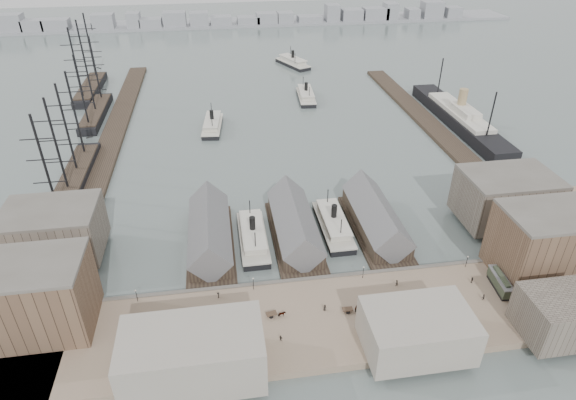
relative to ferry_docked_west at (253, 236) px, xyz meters
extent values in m
plane|color=#546260|center=(13.00, -16.54, -2.31)|extent=(900.00, 900.00, 0.00)
cube|color=#846E58|center=(13.00, -36.54, -1.31)|extent=(180.00, 30.00, 2.00)
cube|color=#59544C|center=(13.00, -21.74, -1.16)|extent=(180.00, 1.20, 2.30)
cube|color=#2D231C|center=(-55.00, 83.46, -1.51)|extent=(10.00, 220.00, 1.60)
cube|color=#2D231C|center=(91.00, 73.46, -1.51)|extent=(10.00, 180.00, 1.60)
cube|color=#2D231C|center=(-13.00, -0.54, -1.71)|extent=(14.00, 42.00, 1.20)
cube|color=#2D231C|center=(-13.00, 0.46, 1.39)|extent=(12.00, 36.00, 5.00)
cube|color=#59595B|center=(-13.00, 0.46, 3.99)|extent=(12.60, 37.00, 12.60)
cube|color=#2D231C|center=(13.00, -0.54, -1.71)|extent=(14.00, 42.00, 1.20)
cube|color=#2D231C|center=(13.00, 0.46, 1.39)|extent=(12.00, 36.00, 5.00)
cube|color=#59595B|center=(13.00, 0.46, 3.99)|extent=(12.60, 37.00, 12.60)
cube|color=#2D231C|center=(39.00, -0.54, -1.71)|extent=(14.00, 42.00, 1.20)
cube|color=#2D231C|center=(39.00, 0.46, 1.39)|extent=(12.00, 36.00, 5.00)
cube|color=#59595B|center=(39.00, 0.46, 3.99)|extent=(12.60, 37.00, 12.60)
cube|color=brown|center=(-57.00, -28.54, 8.69)|extent=(32.00, 18.00, 18.00)
cube|color=#60564C|center=(-57.00, 1.46, 6.69)|extent=(26.00, 20.00, 14.00)
cube|color=brown|center=(79.00, -28.54, 9.19)|extent=(30.00, 18.00, 19.00)
cube|color=#60564C|center=(81.00, -1.54, 7.19)|extent=(28.00, 20.00, 15.00)
cube|color=gray|center=(33.00, -48.54, 4.69)|extent=(24.00, 16.00, 10.00)
cube|color=gray|center=(-17.00, -48.54, 5.69)|extent=(30.00, 16.00, 12.00)
cube|color=#60564C|center=(68.00, -49.54, 5.19)|extent=(18.00, 14.00, 11.00)
cylinder|color=black|center=(-32.00, -23.54, 1.49)|extent=(0.16, 0.16, 3.60)
sphere|color=beige|center=(-32.00, -23.54, 3.39)|extent=(0.44, 0.44, 0.44)
cylinder|color=black|center=(-2.00, -23.54, 1.49)|extent=(0.16, 0.16, 3.60)
sphere|color=beige|center=(-2.00, -23.54, 3.39)|extent=(0.44, 0.44, 0.44)
cylinder|color=black|center=(28.00, -23.54, 1.49)|extent=(0.16, 0.16, 3.60)
sphere|color=beige|center=(28.00, -23.54, 3.39)|extent=(0.44, 0.44, 0.44)
cylinder|color=black|center=(58.00, -23.54, 1.49)|extent=(0.16, 0.16, 3.60)
sphere|color=beige|center=(58.00, -23.54, 3.39)|extent=(0.44, 0.44, 0.44)
cube|color=gray|center=(13.00, 323.46, -1.31)|extent=(500.00, 40.00, 2.00)
cube|color=gray|center=(-166.40, 313.46, 5.21)|extent=(18.77, 14.00, 15.03)
cube|color=gray|center=(-149.59, 313.46, 2.81)|extent=(17.36, 14.00, 10.23)
cube|color=gray|center=(-132.16, 313.46, 2.83)|extent=(20.65, 14.00, 10.28)
cube|color=gray|center=(-110.57, 313.46, 1.31)|extent=(14.71, 14.00, 7.23)
cube|color=gray|center=(-94.98, 313.46, 4.31)|extent=(17.63, 14.00, 13.23)
cube|color=gray|center=(-70.49, 313.46, 4.48)|extent=(10.74, 14.00, 13.58)
cube|color=gray|center=(-56.86, 313.46, 2.01)|extent=(18.06, 14.00, 8.64)
cube|color=gray|center=(-36.92, 313.46, 4.34)|extent=(18.55, 14.00, 13.29)
cube|color=gray|center=(-16.70, 313.46, 3.93)|extent=(15.33, 14.00, 12.47)
cube|color=gray|center=(1.71, 313.46, 2.05)|extent=(17.56, 14.00, 8.72)
cube|color=gray|center=(24.96, 313.46, 1.51)|extent=(18.76, 14.00, 7.63)
cube|color=gray|center=(40.85, 313.46, 2.87)|extent=(17.61, 14.00, 10.35)
cube|color=gray|center=(57.04, 313.46, 2.85)|extent=(13.38, 14.00, 10.30)
cube|color=gray|center=(78.61, 313.46, 1.07)|extent=(20.73, 14.00, 6.75)
cube|color=gray|center=(98.69, 313.46, 5.48)|extent=(11.51, 14.00, 15.57)
cube|color=gray|center=(116.47, 313.46, 3.32)|extent=(18.17, 14.00, 11.26)
cube|color=gray|center=(138.20, 313.46, 3.61)|extent=(21.81, 14.00, 11.83)
cube|color=gray|center=(152.05, 313.46, 5.44)|extent=(11.12, 14.00, 15.50)
cube|color=gray|center=(172.69, 313.46, 2.84)|extent=(10.90, 14.00, 10.29)
cube|color=gray|center=(190.90, 313.46, 5.56)|extent=(17.95, 14.00, 15.72)
cube|color=gray|center=(210.92, 313.46, 2.95)|extent=(14.21, 14.00, 10.51)
cube|color=black|center=(0.00, 0.00, -1.42)|extent=(7.88, 27.57, 1.77)
cube|color=beige|center=(0.00, 0.00, -0.14)|extent=(8.27, 27.57, 0.49)
cube|color=beige|center=(0.00, 0.00, 1.24)|extent=(6.40, 19.69, 2.17)
cube|color=beige|center=(0.00, 0.00, 2.62)|extent=(6.89, 21.66, 0.39)
cylinder|color=black|center=(0.00, 0.00, 4.78)|extent=(1.77, 1.77, 4.43)
cylinder|color=black|center=(0.00, 8.86, 4.58)|extent=(0.30, 0.30, 5.91)
cylinder|color=black|center=(0.00, -8.86, 4.58)|extent=(0.30, 0.30, 5.91)
cube|color=black|center=(26.00, 2.72, -1.41)|extent=(7.93, 27.76, 1.78)
cube|color=beige|center=(26.00, 2.72, -0.13)|extent=(8.33, 27.76, 0.50)
cube|color=beige|center=(26.00, 2.72, 1.26)|extent=(6.44, 19.83, 2.18)
cube|color=beige|center=(26.00, 2.72, 2.65)|extent=(6.94, 21.81, 0.40)
cylinder|color=black|center=(26.00, 2.72, 4.83)|extent=(1.78, 1.78, 4.46)
cylinder|color=black|center=(26.00, 11.65, 4.63)|extent=(0.30, 0.30, 5.95)
cylinder|color=black|center=(26.00, -6.20, 4.63)|extent=(0.30, 0.30, 5.95)
cube|color=black|center=(-10.46, 91.36, -1.44)|extent=(10.42, 27.51, 1.73)
cube|color=beige|center=(-10.46, 91.36, -0.20)|extent=(10.81, 27.55, 0.48)
cube|color=beige|center=(-10.46, 91.36, 1.15)|extent=(8.19, 19.73, 2.11)
cube|color=beige|center=(-10.46, 91.36, 2.49)|extent=(8.87, 21.69, 0.38)
cylinder|color=black|center=(-10.46, 91.36, 4.60)|extent=(1.73, 1.73, 4.32)
cylinder|color=black|center=(-10.46, 99.99, 4.41)|extent=(0.29, 0.29, 5.76)
cylinder|color=black|center=(-10.46, 82.73, 4.41)|extent=(0.29, 0.29, 5.76)
cube|color=black|center=(39.89, 123.89, -1.43)|extent=(9.77, 27.87, 1.76)
cube|color=beige|center=(39.89, 123.89, -0.16)|extent=(10.16, 27.90, 0.49)
cube|color=beige|center=(39.89, 123.89, 1.21)|extent=(7.74, 19.97, 2.15)
cube|color=beige|center=(39.89, 123.89, 2.58)|extent=(8.37, 21.95, 0.39)
cylinder|color=black|center=(39.89, 123.89, 4.73)|extent=(1.76, 1.76, 4.40)
cylinder|color=black|center=(39.89, 132.69, 4.54)|extent=(0.29, 0.29, 5.87)
cylinder|color=black|center=(39.89, 115.08, 4.54)|extent=(0.29, 0.29, 5.87)
cube|color=black|center=(43.10, 187.15, -1.36)|extent=(19.60, 30.30, 1.89)
cube|color=beige|center=(43.10, 187.15, 0.00)|extent=(19.99, 30.47, 0.53)
cube|color=beige|center=(43.10, 187.15, 1.47)|extent=(14.76, 21.98, 2.31)
cube|color=beige|center=(43.10, 187.15, 2.95)|extent=(16.09, 24.11, 0.42)
cylinder|color=black|center=(43.10, 187.15, 5.26)|extent=(1.89, 1.89, 4.73)
cylinder|color=black|center=(43.10, 196.61, 5.05)|extent=(0.32, 0.32, 6.30)
cylinder|color=black|center=(43.10, 177.70, 5.05)|extent=(0.32, 0.32, 6.30)
cube|color=black|center=(-62.32, 44.68, -0.51)|extent=(8.97, 61.83, 3.59)
cube|color=#2D231C|center=(-62.32, 44.68, 1.58)|extent=(8.48, 55.64, 0.60)
cylinder|color=black|center=(-62.32, 23.04, 17.64)|extent=(0.80, 0.80, 33.90)
cylinder|color=black|center=(-62.32, 37.47, 17.64)|extent=(0.80, 0.80, 33.90)
cylinder|color=black|center=(-62.32, 51.90, 17.64)|extent=(0.80, 0.80, 33.90)
cylinder|color=black|center=(-62.32, 66.32, 17.64)|extent=(0.80, 0.80, 33.90)
cube|color=black|center=(-66.84, 115.63, -0.61)|extent=(8.46, 48.90, 3.39)
cube|color=#2D231C|center=(-66.84, 115.63, 1.36)|extent=(7.99, 44.01, 0.56)
cylinder|color=black|center=(-66.84, 98.51, 16.50)|extent=(0.75, 0.75, 31.97)
cylinder|color=black|center=(-66.84, 115.63, 16.50)|extent=(0.75, 0.75, 31.97)
cylinder|color=black|center=(-66.84, 132.74, 16.50)|extent=(0.75, 0.75, 31.97)
cube|color=black|center=(-76.36, 153.32, -0.42)|extent=(9.43, 52.39, 3.77)
cube|color=#2D231C|center=(-76.36, 153.32, 1.78)|extent=(8.91, 47.15, 0.63)
cylinder|color=black|center=(-76.36, 134.99, 18.65)|extent=(0.84, 0.84, 35.62)
cylinder|color=black|center=(-76.36, 153.32, 18.65)|extent=(0.84, 0.84, 35.62)
cylinder|color=black|center=(-76.36, 171.66, 18.65)|extent=(0.84, 0.84, 35.62)
cube|color=black|center=(105.00, 78.89, 0.42)|extent=(11.82, 86.41, 5.46)
cube|color=beige|center=(105.00, 78.89, 4.06)|extent=(10.01, 50.03, 1.82)
cube|color=beige|center=(105.00, 74.34, 6.33)|extent=(7.28, 18.19, 2.73)
cylinder|color=tan|center=(105.00, 78.89, 10.43)|extent=(4.00, 4.00, 9.10)
cube|color=black|center=(62.56, -33.21, 0.10)|extent=(3.48, 9.99, 0.82)
cube|color=#313929|center=(62.56, -33.21, 1.86)|extent=(3.64, 10.51, 2.68)
cube|color=#59595B|center=(62.56, -33.21, 3.35)|extent=(3.88, 10.94, 0.31)
imported|color=black|center=(-17.91, -34.85, 0.41)|extent=(1.71, 1.66, 1.43)
cube|color=#3F2D21|center=(-20.14, -36.17, 0.59)|extent=(3.00, 2.62, 0.25)
cylinder|color=black|center=(-19.79, -36.77, 0.24)|extent=(0.99, 0.63, 1.10)
cylinder|color=black|center=(-20.50, -35.57, 0.24)|extent=(0.99, 0.63, 1.10)
imported|color=black|center=(4.03, -34.58, 0.48)|extent=(1.98, 1.15, 1.58)
cube|color=#3F2D21|center=(1.47, -34.14, 0.59)|extent=(2.82, 1.92, 0.25)
cylinder|color=black|center=(1.35, -34.82, 0.24)|extent=(1.10, 0.27, 1.10)
cylinder|color=black|center=(1.59, -33.45, 0.24)|extent=(1.10, 0.27, 1.10)
imported|color=black|center=(23.06, -35.44, 0.53)|extent=(1.49, 1.71, 1.66)
cube|color=#3F2D21|center=(20.46, -35.55, 0.59)|extent=(2.66, 1.61, 0.25)
cylinder|color=black|center=(20.49, -36.25, 0.24)|extent=(1.10, 0.13, 1.10)
cylinder|color=black|center=(20.43, -34.85, 0.24)|extent=(1.10, 0.13, 1.10)
imported|color=black|center=(-27.60, -30.71, 0.56)|extent=(0.78, 0.72, 1.74)
imported|color=black|center=(-29.83, -34.75, 0.56)|extent=(1.07, 1.05, 1.74)
imported|color=black|center=(-11.35, -25.35, 0.54)|extent=(0.78, 1.18, 1.70)
imported|color=black|center=(2.67, -42.16, 0.50)|extent=(0.99, 0.87, 1.61)
imported|color=black|center=(15.00, -34.04, 0.59)|extent=(1.04, 0.96, 1.79)
imported|color=black|center=(28.93, -39.95, 0.56)|extent=(0.62, 0.74, 1.74)
imported|color=black|center=(36.00, -27.93, 0.60)|extent=(1.08, 0.98, 1.82)
imported|color=black|center=(46.78, -44.06, 0.51)|extent=(1.14, 0.75, 1.64)
imported|color=black|center=(56.56, -29.93, 0.60)|extent=(0.49, 1.09, 1.82)
imported|color=black|center=(64.25, -39.72, 0.48)|extent=(0.84, 0.92, 1.57)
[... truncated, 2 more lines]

